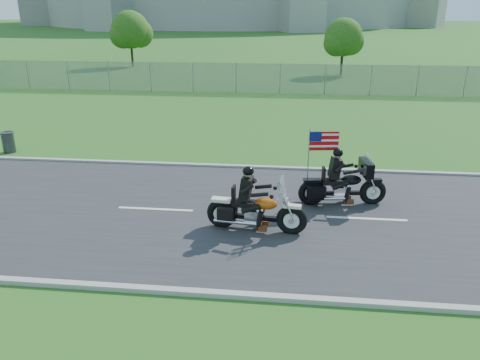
# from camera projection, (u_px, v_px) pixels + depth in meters

# --- Properties ---
(ground) EXTENTS (420.00, 420.00, 0.00)m
(ground) POSITION_uv_depth(u_px,v_px,m) (224.00, 214.00, 13.36)
(ground) COLOR #235019
(ground) RESTS_ON ground
(road) EXTENTS (120.00, 8.00, 0.04)m
(road) POSITION_uv_depth(u_px,v_px,m) (224.00, 213.00, 13.35)
(road) COLOR #28282B
(road) RESTS_ON ground
(curb_north) EXTENTS (120.00, 0.18, 0.12)m
(curb_north) POSITION_uv_depth(u_px,v_px,m) (239.00, 167.00, 17.12)
(curb_north) COLOR #9E9B93
(curb_north) RESTS_ON ground
(curb_south) EXTENTS (120.00, 0.18, 0.12)m
(curb_south) POSITION_uv_depth(u_px,v_px,m) (196.00, 293.00, 9.57)
(curb_south) COLOR #9E9B93
(curb_south) RESTS_ON ground
(fence) EXTENTS (60.00, 0.03, 2.00)m
(fence) POSITION_uv_depth(u_px,v_px,m) (193.00, 77.00, 32.17)
(fence) COLOR gray
(fence) RESTS_ON ground
(tree_fence_near) EXTENTS (3.52, 3.28, 4.75)m
(tree_fence_near) POSITION_uv_depth(u_px,v_px,m) (344.00, 39.00, 39.70)
(tree_fence_near) COLOR #382316
(tree_fence_near) RESTS_ON ground
(tree_fence_mid) EXTENTS (3.96, 3.69, 5.30)m
(tree_fence_mid) POSITION_uv_depth(u_px,v_px,m) (131.00, 32.00, 45.37)
(tree_fence_mid) COLOR #382316
(tree_fence_mid) RESTS_ON ground
(motorcycle_lead) EXTENTS (2.67, 0.82, 1.80)m
(motorcycle_lead) POSITION_uv_depth(u_px,v_px,m) (255.00, 211.00, 12.14)
(motorcycle_lead) COLOR black
(motorcycle_lead) RESTS_ON ground
(motorcycle_follow) EXTENTS (2.62, 0.97, 2.19)m
(motorcycle_follow) POSITION_uv_depth(u_px,v_px,m) (342.00, 186.00, 13.74)
(motorcycle_follow) COLOR black
(motorcycle_follow) RESTS_ON ground
(trash_can) EXTENTS (0.54, 0.54, 0.82)m
(trash_can) POSITION_uv_depth(u_px,v_px,m) (8.00, 143.00, 18.86)
(trash_can) COLOR #333237
(trash_can) RESTS_ON ground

